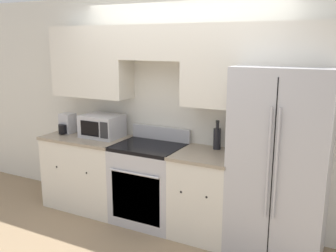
% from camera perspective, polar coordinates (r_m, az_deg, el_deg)
% --- Properties ---
extents(ground_plane, '(12.00, 12.00, 0.00)m').
position_cam_1_polar(ground_plane, '(4.24, -2.03, -16.43)').
color(ground_plane, '#937A5B').
extents(wall_back, '(8.00, 0.39, 2.60)m').
position_cam_1_polar(wall_back, '(4.25, 1.89, 5.31)').
color(wall_back, silver).
rests_on(wall_back, ground_plane).
extents(lower_cabinets_left, '(1.05, 0.64, 0.92)m').
position_cam_1_polar(lower_cabinets_left, '(4.88, -12.01, -6.74)').
color(lower_cabinets_left, silver).
rests_on(lower_cabinets_left, ground_plane).
extents(lower_cabinets_right, '(0.64, 0.64, 0.92)m').
position_cam_1_polar(lower_cabinets_right, '(4.11, 5.66, -10.31)').
color(lower_cabinets_right, silver).
rests_on(lower_cabinets_right, ground_plane).
extents(oven_range, '(0.77, 0.65, 1.08)m').
position_cam_1_polar(oven_range, '(4.39, -2.85, -8.65)').
color(oven_range, '#B7B7BC').
rests_on(oven_range, ground_plane).
extents(refrigerator, '(0.89, 0.77, 1.85)m').
position_cam_1_polar(refrigerator, '(3.81, 16.80, -5.25)').
color(refrigerator, '#B7B7BC').
rests_on(refrigerator, ground_plane).
extents(microwave, '(0.48, 0.38, 0.28)m').
position_cam_1_polar(microwave, '(4.66, -10.00, 0.02)').
color(microwave, '#B7B7BC').
rests_on(microwave, lower_cabinets_left).
extents(bottle, '(0.08, 0.08, 0.32)m').
position_cam_1_polar(bottle, '(4.10, 7.49, -1.80)').
color(bottle, black).
rests_on(bottle, lower_cabinets_right).
extents(electric_kettle, '(0.16, 0.23, 0.25)m').
position_cam_1_polar(electric_kettle, '(4.96, -15.15, 0.28)').
color(electric_kettle, '#B7B7BC').
rests_on(electric_kettle, lower_cabinets_left).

